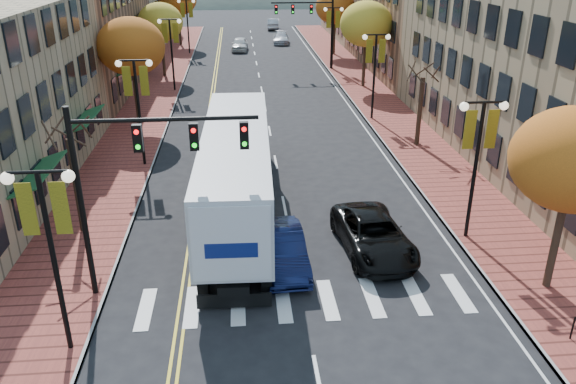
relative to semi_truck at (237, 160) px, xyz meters
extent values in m
plane|color=black|center=(2.19, -9.74, -2.51)|extent=(200.00, 200.00, 0.00)
cube|color=brown|center=(-6.81, 22.76, -2.44)|extent=(4.00, 85.00, 0.15)
cube|color=brown|center=(11.19, 22.76, -2.44)|extent=(4.00, 85.00, 0.15)
cube|color=brown|center=(-14.81, 26.26, 2.99)|extent=(12.00, 24.00, 11.00)
cube|color=#9E8966|center=(-14.81, 51.26, 2.24)|extent=(12.00, 26.00, 9.50)
cube|color=brown|center=(20.69, 32.26, 2.49)|extent=(15.00, 24.00, 10.00)
cylinder|color=#382619|center=(-6.81, -1.74, -0.26)|extent=(0.28, 0.28, 4.20)
cylinder|color=#382619|center=(-6.81, 14.26, 0.09)|extent=(0.28, 0.28, 4.90)
ellipsoid|color=#C76117|center=(-6.81, 14.26, 2.95)|extent=(4.48, 4.48, 3.81)
cylinder|color=#382619|center=(-6.81, 30.26, -0.09)|extent=(0.28, 0.28, 4.55)
ellipsoid|color=yellow|center=(-6.81, 30.26, 2.56)|extent=(4.16, 4.16, 3.54)
cylinder|color=#382619|center=(-6.81, 48.26, 0.16)|extent=(0.28, 0.28, 5.04)
cylinder|color=#382619|center=(11.19, -7.74, -0.09)|extent=(0.28, 0.28, 4.55)
ellipsoid|color=#C76117|center=(11.19, -7.74, 2.56)|extent=(4.16, 4.16, 3.54)
cylinder|color=#382619|center=(11.19, 8.26, -0.26)|extent=(0.28, 0.28, 4.20)
cylinder|color=#382619|center=(11.19, 24.26, 0.09)|extent=(0.28, 0.28, 4.90)
ellipsoid|color=yellow|center=(11.19, 24.26, 2.95)|extent=(4.48, 4.48, 3.81)
cylinder|color=#382619|center=(11.19, 40.26, 0.02)|extent=(0.28, 0.28, 4.76)
ellipsoid|color=#C76117|center=(11.19, 40.26, 2.79)|extent=(4.35, 4.35, 3.70)
cylinder|color=black|center=(-5.31, -9.74, 0.49)|extent=(0.16, 0.16, 6.00)
cylinder|color=black|center=(-5.31, -9.74, 3.49)|extent=(1.60, 0.10, 0.10)
sphere|color=#FFF2CC|center=(-6.11, -9.74, 3.34)|extent=(0.36, 0.36, 0.36)
sphere|color=#FFF2CC|center=(-4.51, -9.74, 3.34)|extent=(0.36, 0.36, 0.36)
cube|color=gold|center=(-5.76, -9.74, 2.39)|extent=(0.45, 0.03, 1.60)
cube|color=gold|center=(-4.86, -9.74, 2.39)|extent=(0.45, 0.03, 1.60)
cylinder|color=black|center=(-5.31, 6.26, 0.49)|extent=(0.16, 0.16, 6.00)
cylinder|color=black|center=(-5.31, 6.26, 3.49)|extent=(1.60, 0.10, 0.10)
sphere|color=#FFF2CC|center=(-6.11, 6.26, 3.34)|extent=(0.36, 0.36, 0.36)
sphere|color=#FFF2CC|center=(-4.51, 6.26, 3.34)|extent=(0.36, 0.36, 0.36)
cube|color=gold|center=(-5.76, 6.26, 2.39)|extent=(0.45, 0.03, 1.60)
cube|color=gold|center=(-4.86, 6.26, 2.39)|extent=(0.45, 0.03, 1.60)
cylinder|color=black|center=(-5.31, 24.26, 0.49)|extent=(0.16, 0.16, 6.00)
cylinder|color=black|center=(-5.31, 24.26, 3.49)|extent=(1.60, 0.10, 0.10)
sphere|color=#FFF2CC|center=(-6.11, 24.26, 3.34)|extent=(0.36, 0.36, 0.36)
sphere|color=#FFF2CC|center=(-4.51, 24.26, 3.34)|extent=(0.36, 0.36, 0.36)
cube|color=gold|center=(-5.76, 24.26, 2.39)|extent=(0.45, 0.03, 1.60)
cube|color=gold|center=(-4.86, 24.26, 2.39)|extent=(0.45, 0.03, 1.60)
cylinder|color=black|center=(-5.31, 42.26, 0.49)|extent=(0.16, 0.16, 6.00)
cylinder|color=black|center=(-5.31, 42.26, 3.49)|extent=(1.60, 0.10, 0.10)
sphere|color=#FFF2CC|center=(-6.11, 42.26, 3.34)|extent=(0.36, 0.36, 0.36)
sphere|color=#FFF2CC|center=(-4.51, 42.26, 3.34)|extent=(0.36, 0.36, 0.36)
cube|color=gold|center=(-5.76, 42.26, 2.39)|extent=(0.45, 0.03, 1.60)
cube|color=gold|center=(-4.86, 42.26, 2.39)|extent=(0.45, 0.03, 1.60)
cylinder|color=black|center=(9.69, -3.74, 0.49)|extent=(0.16, 0.16, 6.00)
cylinder|color=black|center=(9.69, -3.74, 3.49)|extent=(1.60, 0.10, 0.10)
sphere|color=#FFF2CC|center=(8.89, -3.74, 3.34)|extent=(0.36, 0.36, 0.36)
sphere|color=#FFF2CC|center=(10.49, -3.74, 3.34)|extent=(0.36, 0.36, 0.36)
cube|color=gold|center=(9.24, -3.74, 2.39)|extent=(0.45, 0.03, 1.60)
cube|color=gold|center=(10.14, -3.74, 2.39)|extent=(0.45, 0.03, 1.60)
cylinder|color=black|center=(9.69, 14.26, 0.49)|extent=(0.16, 0.16, 6.00)
cylinder|color=black|center=(9.69, 14.26, 3.49)|extent=(1.60, 0.10, 0.10)
sphere|color=#FFF2CC|center=(8.89, 14.26, 3.34)|extent=(0.36, 0.36, 0.36)
sphere|color=#FFF2CC|center=(10.49, 14.26, 3.34)|extent=(0.36, 0.36, 0.36)
cube|color=gold|center=(9.24, 14.26, 2.39)|extent=(0.45, 0.03, 1.60)
cube|color=gold|center=(10.14, 14.26, 2.39)|extent=(0.45, 0.03, 1.60)
cylinder|color=black|center=(9.69, 32.26, 0.49)|extent=(0.16, 0.16, 6.00)
cylinder|color=black|center=(9.69, 32.26, 3.49)|extent=(1.60, 0.10, 0.10)
sphere|color=#FFF2CC|center=(8.89, 32.26, 3.34)|extent=(0.36, 0.36, 0.36)
sphere|color=#FFF2CC|center=(10.49, 32.26, 3.34)|extent=(0.36, 0.36, 0.36)
cube|color=gold|center=(9.24, 32.26, 2.39)|extent=(0.45, 0.03, 1.60)
cube|color=gold|center=(10.14, 32.26, 2.39)|extent=(0.45, 0.03, 1.60)
cylinder|color=black|center=(-5.21, -6.74, 0.99)|extent=(0.20, 0.20, 7.00)
cylinder|color=black|center=(-2.21, -6.74, 3.99)|extent=(6.00, 0.14, 0.14)
cube|color=black|center=(-3.11, -6.74, 3.39)|extent=(0.30, 0.25, 0.90)
sphere|color=#FF0C0C|center=(-3.11, -6.88, 3.64)|extent=(0.16, 0.16, 0.16)
cube|color=black|center=(-1.31, -6.74, 3.39)|extent=(0.30, 0.25, 0.90)
sphere|color=#FF0C0C|center=(-1.31, -6.88, 3.64)|extent=(0.16, 0.16, 0.16)
cube|color=black|center=(0.31, -6.74, 3.39)|extent=(0.30, 0.25, 0.90)
sphere|color=#FF0C0C|center=(0.31, -6.88, 3.64)|extent=(0.16, 0.16, 0.16)
cylinder|color=black|center=(9.59, 32.26, 0.99)|extent=(0.20, 0.20, 7.00)
cylinder|color=black|center=(6.59, 32.26, 3.99)|extent=(6.00, 0.14, 0.14)
cube|color=black|center=(7.49, 32.26, 3.39)|extent=(0.30, 0.25, 0.90)
sphere|color=#FF0C0C|center=(7.49, 32.12, 3.64)|extent=(0.16, 0.16, 0.16)
cube|color=black|center=(5.69, 32.26, 3.39)|extent=(0.30, 0.25, 0.90)
sphere|color=#FF0C0C|center=(5.69, 32.12, 3.64)|extent=(0.16, 0.16, 0.16)
cube|color=black|center=(4.07, 32.26, 3.39)|extent=(0.30, 0.25, 0.90)
sphere|color=#FF0C0C|center=(4.07, 32.12, 3.64)|extent=(0.16, 0.16, 0.16)
cube|color=black|center=(-0.04, -1.38, -1.60)|extent=(1.47, 14.00, 0.38)
cube|color=silver|center=(-0.04, -1.38, 0.28)|extent=(3.19, 14.05, 3.01)
cube|color=black|center=(0.21, 7.22, -0.74)|extent=(2.78, 3.30, 2.69)
cylinder|color=black|center=(-1.33, -6.93, -1.98)|extent=(0.41, 1.09, 1.07)
cylinder|color=black|center=(0.93, -7.00, -1.98)|extent=(0.41, 1.09, 1.07)
cylinder|color=black|center=(-1.29, -5.64, -1.98)|extent=(0.41, 1.09, 1.07)
cylinder|color=black|center=(0.97, -5.71, -1.98)|extent=(0.41, 1.09, 1.07)
cylinder|color=black|center=(-0.96, 5.96, -1.98)|extent=(0.41, 1.09, 1.07)
cylinder|color=black|center=(1.30, 5.90, -1.98)|extent=(0.41, 1.09, 1.07)
cylinder|color=black|center=(-0.89, 8.33, -1.98)|extent=(0.41, 1.09, 1.07)
cylinder|color=black|center=(1.37, 8.26, -1.98)|extent=(0.41, 1.09, 1.07)
imported|color=#0D1437|center=(1.69, -5.28, -1.76)|extent=(1.84, 4.63, 1.50)
imported|color=black|center=(5.45, -4.44, -1.76)|extent=(2.96, 5.64, 1.52)
imported|color=silver|center=(0.50, 44.24, -1.75)|extent=(2.13, 4.62, 1.53)
imported|color=#A8A8B0|center=(5.84, 49.06, -1.83)|extent=(2.35, 4.87, 1.37)
imported|color=#AAA9B1|center=(5.68, 62.47, -1.75)|extent=(1.92, 4.76, 1.54)
camera|label=1|loc=(0.18, -24.30, 9.08)|focal=35.00mm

